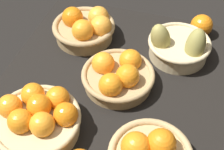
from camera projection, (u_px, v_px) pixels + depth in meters
The scene contains 6 objects.
market_tray at pixel (111, 90), 105.04cm from camera, with size 84.00×72.00×3.00cm, color black.
basket_far_left_pears at pixel (179, 46), 110.50cm from camera, with size 21.37×22.20×14.28cm.
basket_near_right at pixel (38, 118), 89.48cm from camera, with size 24.59×24.59×11.40cm.
basket_center at pixel (118, 75), 101.86cm from camera, with size 23.16×23.16×10.30cm.
basket_near_left at pixel (86, 27), 117.24cm from camera, with size 22.64×22.64×11.09cm.
loose_orange_back_gap at pixel (202, 25), 119.06cm from camera, with size 8.13×8.13×8.13cm, color orange.
Camera 1 is at (65.67, 20.66, 80.98)cm, focal length 52.23 mm.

